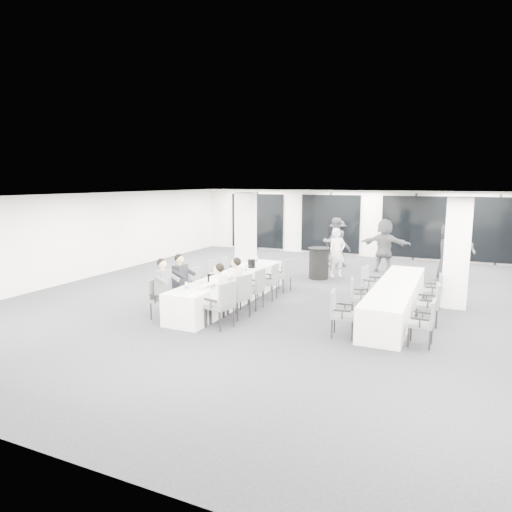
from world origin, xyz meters
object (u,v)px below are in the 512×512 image
Objects in this scene: chair_main_right_second at (239,293)px; chair_main_right_mid at (255,286)px; banquet_table_main at (231,289)px; chair_side_right_mid at (431,302)px; chair_main_left_far at (229,270)px; ice_bucket_near at (211,278)px; standing_guest_g at (249,234)px; standing_guest_f at (385,242)px; standing_guest_a at (337,249)px; chair_main_right_near at (222,302)px; chair_side_left_far at (369,281)px; chair_side_right_near at (426,320)px; standing_guest_c at (338,240)px; chair_main_right_fourth at (270,280)px; standing_guest_b at (335,239)px; chair_main_left_second at (177,289)px; chair_main_left_fourth at (216,275)px; chair_side_left_mid at (357,295)px; standing_guest_e at (448,249)px; ice_bucket_far at (252,263)px; standing_guest_d at (463,250)px; chair_main_left_near at (160,296)px; chair_side_right_far at (435,288)px; cocktail_table at (319,263)px; banquet_table_side at (395,299)px; chair_main_right_far at (284,273)px; chair_side_left_near at (339,311)px.

chair_main_right_second is 1.02× the size of chair_main_right_mid.
banquet_table_main is 5.19× the size of chair_side_right_mid.
chair_main_left_far is 2.59m from ice_bucket_near.
ice_bucket_near is (2.87, -8.21, -0.06)m from standing_guest_g.
standing_guest_a is at bearing 54.51° from standing_guest_f.
chair_main_right_near is 1.13× the size of chair_side_left_far.
chair_side_right_near is 0.47× the size of standing_guest_c.
standing_guest_a reaches higher than chair_main_right_second.
chair_main_right_fourth is 5.52m from standing_guest_b.
chair_main_right_second is at bearing -141.43° from standing_guest_a.
chair_main_left_second is 1.83m from chair_main_right_near.
chair_main_left_fourth is 6.12m from chair_side_right_near.
chair_side_left_mid is at bearing 97.29° from standing_guest_f.
standing_guest_c is (0.33, 7.70, 0.39)m from chair_main_right_second.
standing_guest_e is 8.49× the size of ice_bucket_far.
banquet_table_main is 8.05m from standing_guest_d.
chair_main_right_second is at bearing 175.00° from chair_main_right_fourth.
standing_guest_c reaches higher than chair_main_left_far.
standing_guest_d is at bearing 149.35° from chair_main_left_near.
chair_main_right_mid is 4.80m from standing_guest_a.
chair_main_right_fourth is 0.50× the size of standing_guest_c.
ice_bucket_near is (-1.17, -7.17, -0.18)m from standing_guest_b.
chair_main_right_fourth is (1.67, 0.04, -0.00)m from chair_main_left_fourth.
chair_side_right_near is at bearing 104.95° from chair_main_left_near.
chair_side_right_mid is at bearing 1.08° from chair_side_right_near.
chair_main_right_second is 0.53× the size of standing_guest_c.
standing_guest_e reaches higher than chair_side_right_mid.
chair_side_right_far is at bearing 7.08° from ice_bucket_far.
chair_side_left_far is at bearing -46.16° from cocktail_table.
chair_main_right_mid is at bearing 75.31° from standing_guest_f.
standing_guest_f reaches higher than banquet_table_main.
chair_main_right_fourth reaches higher than chair_side_right_far.
cocktail_table is 4.19m from chair_side_left_mid.
standing_guest_a reaches higher than chair_main_right_near.
chair_main_right_fourth reaches higher than chair_side_right_near.
banquet_table_side is at bearing -99.80° from standing_guest_a.
chair_side_right_near is 0.97× the size of chair_side_right_mid.
chair_side_right_far is (4.11, 2.88, -0.10)m from chair_main_right_second.
chair_main_right_far is 4.38× the size of ice_bucket_near.
standing_guest_g is (-2.06, 9.20, 0.38)m from chair_main_left_near.
standing_guest_d reaches higher than ice_bucket_far.
chair_main_right_second is at bearing 55.81° from standing_guest_b.
cocktail_table is 1.10× the size of chair_main_left_near.
chair_side_right_far is (1.66, 3.16, -0.05)m from chair_side_left_near.
standing_guest_d is at bearing -37.83° from chair_main_right_far.
standing_guest_b is 0.35m from standing_guest_c.
chair_side_left_near reaches higher than chair_side_right_mid.
cocktail_table is 1.01× the size of chair_main_right_mid.
cocktail_table reaches higher than chair_main_left_second.
ice_bucket_near is at bearing -158.41° from banquet_table_side.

